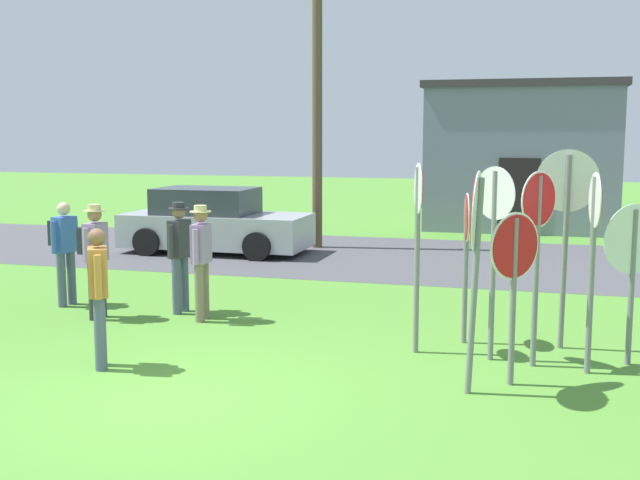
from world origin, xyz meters
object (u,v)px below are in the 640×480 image
(parked_car_on_street, at_px, (214,223))
(person_on_left, at_px, (95,253))
(utility_pole, at_px, (317,72))
(person_with_sunhat, at_px, (64,246))
(person_holding_notes, at_px, (180,251))
(stop_sign_far_back, at_px, (418,228))
(stop_sign_tallest, at_px, (466,243))
(stop_sign_rear_right, at_px, (514,269))
(stop_sign_leaning_right, at_px, (593,241))
(stop_sign_nearest, at_px, (566,213))
(person_in_dark_shirt, at_px, (99,290))
(person_in_teal, at_px, (201,256))
(stop_sign_low_front, at_px, (633,256))
(stop_sign_rear_left, at_px, (494,232))
(stop_sign_center_cluster, at_px, (475,241))
(stop_sign_leaning_left, at_px, (538,236))

(parked_car_on_street, distance_m, person_on_left, 6.73)
(utility_pole, relative_size, person_with_sunhat, 4.77)
(utility_pole, bearing_deg, person_holding_notes, -90.68)
(stop_sign_far_back, bearing_deg, stop_sign_tallest, 49.62)
(stop_sign_rear_right, height_order, stop_sign_leaning_right, stop_sign_leaning_right)
(person_holding_notes, bearing_deg, stop_sign_leaning_right, -14.82)
(stop_sign_rear_right, bearing_deg, person_with_sunhat, 162.63)
(utility_pole, xyz_separation_m, stop_sign_nearest, (5.62, -7.98, -2.42))
(utility_pole, height_order, stop_sign_tallest, utility_pole)
(person_in_dark_shirt, relative_size, person_in_teal, 0.97)
(stop_sign_nearest, xyz_separation_m, person_on_left, (-6.77, -0.14, -0.78))
(utility_pole, xyz_separation_m, stop_sign_low_front, (6.39, -8.50, -2.87))
(stop_sign_tallest, relative_size, person_holding_notes, 1.16)
(stop_sign_leaning_right, bearing_deg, stop_sign_rear_right, -140.83)
(stop_sign_rear_left, height_order, stop_sign_center_cluster, stop_sign_center_cluster)
(stop_sign_far_back, bearing_deg, person_with_sunhat, 168.41)
(stop_sign_low_front, distance_m, person_in_dark_shirt, 6.40)
(person_on_left, bearing_deg, stop_sign_low_front, -2.91)
(person_on_left, relative_size, person_holding_notes, 1.00)
(stop_sign_nearest, height_order, person_with_sunhat, stop_sign_nearest)
(stop_sign_nearest, distance_m, stop_sign_leaning_right, 1.08)
(person_in_dark_shirt, bearing_deg, stop_sign_leaning_right, 13.74)
(stop_sign_nearest, relative_size, stop_sign_low_front, 1.32)
(utility_pole, distance_m, person_in_teal, 8.45)
(utility_pole, relative_size, stop_sign_far_back, 3.31)
(utility_pole, bearing_deg, person_in_dark_shirt, -88.42)
(person_holding_notes, bearing_deg, parked_car_on_street, 108.58)
(person_holding_notes, bearing_deg, stop_sign_far_back, -17.74)
(stop_sign_center_cluster, height_order, stop_sign_leaning_right, stop_sign_center_cluster)
(stop_sign_far_back, xyz_separation_m, person_in_teal, (-3.37, 0.87, -0.63))
(stop_sign_nearest, xyz_separation_m, stop_sign_rear_right, (-0.56, -1.72, -0.47))
(utility_pole, bearing_deg, stop_sign_low_front, -53.05)
(stop_sign_leaning_right, height_order, person_on_left, stop_sign_leaning_right)
(stop_sign_low_front, height_order, stop_sign_leaning_left, stop_sign_leaning_left)
(stop_sign_leaning_left, bearing_deg, parked_car_on_street, 134.82)
(person_in_teal, bearing_deg, stop_sign_tallest, -3.31)
(stop_sign_rear_right, relative_size, person_on_left, 1.12)
(stop_sign_far_back, bearing_deg, stop_sign_rear_left, -4.64)
(stop_sign_leaning_right, bearing_deg, stop_sign_far_back, 170.86)
(stop_sign_center_cluster, height_order, person_in_dark_shirt, stop_sign_center_cluster)
(stop_sign_low_front, bearing_deg, stop_sign_nearest, 145.96)
(stop_sign_tallest, xyz_separation_m, stop_sign_low_front, (2.03, -0.47, -0.01))
(stop_sign_nearest, xyz_separation_m, stop_sign_low_front, (0.77, -0.52, -0.45))
(stop_sign_rear_left, height_order, person_on_left, stop_sign_rear_left)
(stop_sign_rear_left, bearing_deg, stop_sign_leaning_left, -14.64)
(person_with_sunhat, bearing_deg, person_holding_notes, 0.90)
(utility_pole, bearing_deg, person_in_teal, -86.70)
(utility_pole, bearing_deg, stop_sign_rear_left, -61.39)
(utility_pole, xyz_separation_m, stop_sign_far_back, (3.82, -8.66, -2.59))
(parked_car_on_street, height_order, person_holding_notes, person_holding_notes)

